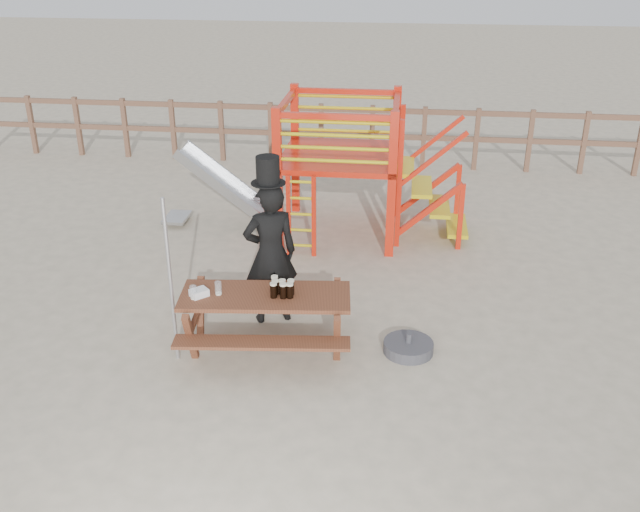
% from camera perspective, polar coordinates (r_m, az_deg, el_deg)
% --- Properties ---
extents(ground, '(60.00, 60.00, 0.00)m').
position_cam_1_polar(ground, '(7.96, -2.48, -7.97)').
color(ground, '#C4B398').
rests_on(ground, ground).
extents(back_fence, '(15.09, 0.09, 1.20)m').
position_cam_1_polar(back_fence, '(14.10, 2.14, 10.17)').
color(back_fence, brown).
rests_on(back_fence, ground).
extents(playground_fort, '(4.71, 1.84, 2.10)m').
position_cam_1_polar(playground_fort, '(10.72, 1.19, 7.28)').
color(playground_fort, red).
rests_on(playground_fort, ground).
extents(picnic_table, '(1.95, 1.44, 0.71)m').
position_cam_1_polar(picnic_table, '(7.83, -4.34, -4.78)').
color(picnic_table, brown).
rests_on(picnic_table, ground).
extents(man_with_hat, '(0.74, 0.62, 2.03)m').
position_cam_1_polar(man_with_hat, '(8.25, -3.99, 0.48)').
color(man_with_hat, black).
rests_on(man_with_hat, ground).
extents(metal_pole, '(0.04, 0.04, 1.87)m').
position_cam_1_polar(metal_pole, '(7.60, -11.87, -2.06)').
color(metal_pole, '#B2B2B7').
rests_on(metal_pole, ground).
extents(parasol_base, '(0.56, 0.56, 0.24)m').
position_cam_1_polar(parasol_base, '(8.04, 7.08, -7.24)').
color(parasol_base, '#3D3D43').
rests_on(parasol_base, ground).
extents(paper_bag, '(0.23, 0.23, 0.08)m').
position_cam_1_polar(paper_bag, '(7.74, -9.65, -2.92)').
color(paper_bag, white).
rests_on(paper_bag, picnic_table).
extents(stout_pints, '(0.27, 0.24, 0.17)m').
position_cam_1_polar(stout_pints, '(7.64, -3.11, -2.56)').
color(stout_pints, black).
rests_on(stout_pints, picnic_table).
extents(empty_glasses, '(0.31, 0.20, 0.15)m').
position_cam_1_polar(empty_glasses, '(7.71, -9.12, -2.77)').
color(empty_glasses, silver).
rests_on(empty_glasses, picnic_table).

